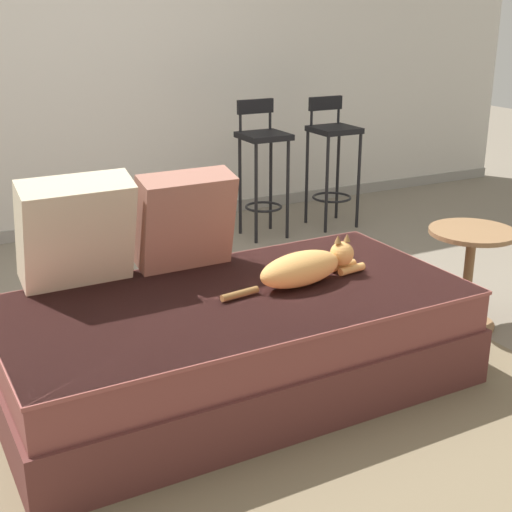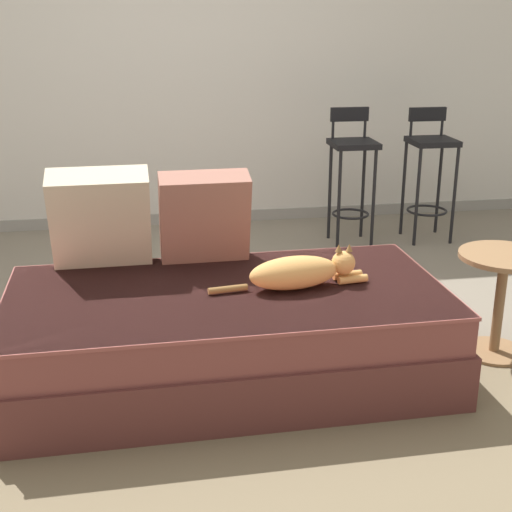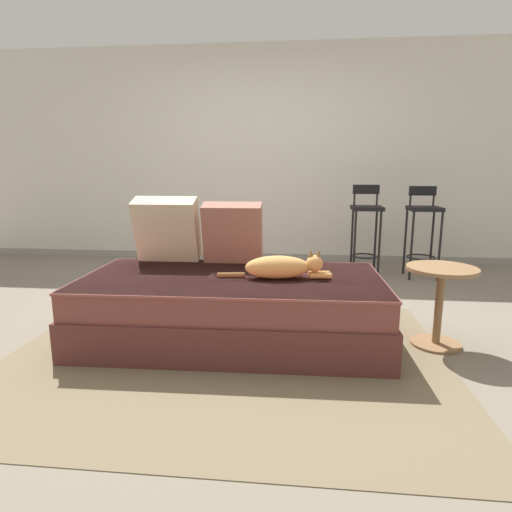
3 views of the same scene
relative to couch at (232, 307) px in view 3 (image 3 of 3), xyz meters
name	(u,v)px [view 3 (image 3 of 3)]	position (x,y,z in m)	size (l,w,h in m)	color
ground_plane	(241,319)	(0.00, 0.40, -0.23)	(16.00, 16.00, 0.00)	slate
wall_back_panel	(265,156)	(0.00, 2.65, 1.07)	(8.00, 0.10, 2.60)	silver
wall_baseboard_trim	(265,257)	(0.00, 2.60, -0.18)	(8.00, 0.02, 0.09)	gray
area_rug	(225,357)	(0.00, -0.30, -0.22)	(2.71, 2.12, 0.01)	#75664C
couch	(232,307)	(0.00, 0.00, 0.00)	(2.03, 1.06, 0.44)	brown
throw_pillow_corner	(167,229)	(-0.56, 0.40, 0.47)	(0.48, 0.32, 0.50)	beige
throw_pillow_middle	(233,233)	(-0.06, 0.41, 0.45)	(0.44, 0.26, 0.46)	#936051
cat	(282,267)	(0.33, -0.02, 0.29)	(0.75, 0.23, 0.19)	tan
bar_stool_near_window	(366,221)	(1.15, 1.91, 0.37)	(0.32, 0.32, 0.98)	black
bar_stool_by_doorway	(423,223)	(1.74, 1.91, 0.36)	(0.32, 0.32, 0.97)	black
side_table	(440,295)	(1.35, 0.03, 0.12)	(0.44, 0.44, 0.53)	olive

